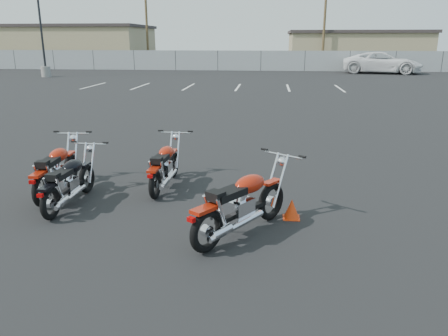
# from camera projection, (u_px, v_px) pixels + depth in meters

# --- Properties ---
(ground) EXTENTS (120.00, 120.00, 0.00)m
(ground) POSITION_uv_depth(u_px,v_px,m) (208.00, 217.00, 7.02)
(ground) COLOR black
(ground) RESTS_ON ground
(motorcycle_front_red) EXTENTS (0.77, 2.00, 0.98)m
(motorcycle_front_red) POSITION_uv_depth(u_px,v_px,m) (57.00, 170.00, 8.00)
(motorcycle_front_red) COLOR black
(motorcycle_front_red) RESTS_ON ground
(motorcycle_second_black) EXTENTS (0.73, 1.88, 0.92)m
(motorcycle_second_black) POSITION_uv_depth(u_px,v_px,m) (69.00, 182.00, 7.41)
(motorcycle_second_black) COLOR black
(motorcycle_second_black) RESTS_ON ground
(motorcycle_third_red) EXTENTS (0.74, 1.91, 0.93)m
(motorcycle_third_red) POSITION_uv_depth(u_px,v_px,m) (165.00, 166.00, 8.32)
(motorcycle_third_red) COLOR black
(motorcycle_third_red) RESTS_ON ground
(motorcycle_rear_red) EXTENTS (1.58, 1.97, 1.05)m
(motorcycle_rear_red) POSITION_uv_depth(u_px,v_px,m) (242.00, 204.00, 6.25)
(motorcycle_rear_red) COLOR black
(motorcycle_rear_red) RESTS_ON ground
(training_cone_near) EXTENTS (0.27, 0.27, 0.32)m
(training_cone_near) POSITION_uv_depth(u_px,v_px,m) (292.00, 209.00, 6.93)
(training_cone_near) COLOR red
(training_cone_near) RESTS_ON ground
(light_pole_west) EXTENTS (0.80, 0.70, 10.40)m
(light_pole_west) POSITION_uv_depth(u_px,v_px,m) (42.00, 40.00, 32.81)
(light_pole_west) COLOR gray
(light_pole_west) RESTS_ON ground
(chainlink_fence) EXTENTS (80.06, 0.06, 1.80)m
(chainlink_fence) POSITION_uv_depth(u_px,v_px,m) (261.00, 61.00, 40.16)
(chainlink_fence) COLOR gray
(chainlink_fence) RESTS_ON ground
(tan_building_west) EXTENTS (18.40, 10.40, 4.30)m
(tan_building_west) POSITION_uv_depth(u_px,v_px,m) (65.00, 45.00, 48.69)
(tan_building_west) COLOR #998B63
(tan_building_west) RESTS_ON ground
(tan_building_east) EXTENTS (14.40, 9.40, 3.70)m
(tan_building_east) POSITION_uv_depth(u_px,v_px,m) (355.00, 48.00, 47.47)
(tan_building_east) COLOR #998B63
(tan_building_east) RESTS_ON ground
(utility_pole_b) EXTENTS (1.80, 0.24, 9.00)m
(utility_pole_b) POSITION_uv_depth(u_px,v_px,m) (147.00, 20.00, 45.06)
(utility_pole_b) COLOR #4D3B23
(utility_pole_b) RESTS_ON ground
(utility_pole_c) EXTENTS (1.80, 0.24, 9.00)m
(utility_pole_c) POSITION_uv_depth(u_px,v_px,m) (325.00, 19.00, 42.30)
(utility_pole_c) COLOR #4D3B23
(utility_pole_c) RESTS_ON ground
(parking_line_stripes) EXTENTS (15.12, 4.00, 0.01)m
(parking_line_stripes) POSITION_uv_depth(u_px,v_px,m) (213.00, 87.00, 26.35)
(parking_line_stripes) COLOR silver
(parking_line_stripes) RESTS_ON ground
(white_van) EXTENTS (4.47, 7.88, 2.82)m
(white_van) POSITION_uv_depth(u_px,v_px,m) (383.00, 56.00, 36.71)
(white_van) COLOR white
(white_van) RESTS_ON ground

